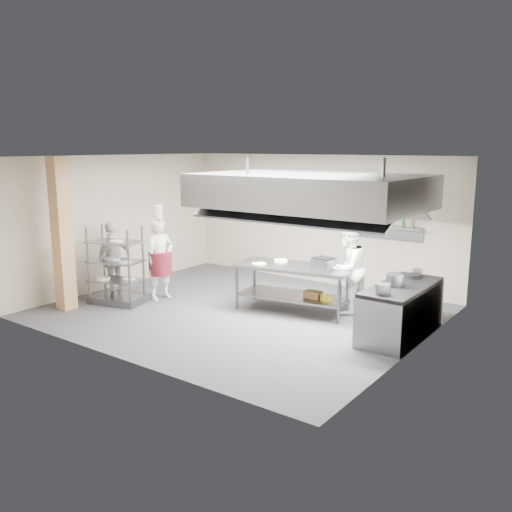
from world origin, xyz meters
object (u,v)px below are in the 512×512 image
Objects in this scene: chef_plating at (114,259)px; cooking_range at (401,312)px; chef_head at (160,259)px; stockpot at (395,280)px; chef_line at (348,269)px; island at (293,288)px; pass_rack at (116,265)px; griddle at (324,264)px.

cooking_range is at bearing 94.07° from chef_plating.
chef_head is (-4.98, -0.77, 0.44)m from cooking_range.
chef_head is 5.88× the size of stockpot.
chef_plating is (-4.63, -1.85, -0.06)m from chef_line.
island reaches higher than cooking_range.
chef_line is at bearing 148.32° from stockpot.
chef_head reaches higher than pass_rack.
island is 1.29× the size of chef_line.
griddle is at bearing -1.47° from island.
cooking_range is at bearing -71.24° from chef_head.
pass_rack is at bearing -164.21° from cooking_range.
chef_plating reaches higher than cooking_range.
pass_rack reaches higher than stockpot.
chef_line reaches higher than pass_rack.
griddle is (-0.31, -0.40, 0.13)m from chef_line.
pass_rack is at bearing 157.75° from chef_head.
chef_head is at bearing -153.39° from griddle.
stockpot is at bearing 65.26° from chef_line.
chef_line is at bearing 61.54° from griddle.
chef_head is (0.49, 0.77, 0.06)m from pass_rack.
griddle is at bearing 9.55° from pass_rack.
cooking_range is 1.14× the size of chef_line.
griddle is (-1.65, 0.26, 0.59)m from cooking_range.
pass_rack is 0.92m from chef_head.
chef_line is at bearing -58.59° from chef_head.
chef_plating is 5.57× the size of stockpot.
cooking_range is at bearing 0.02° from pass_rack.
chef_plating reaches higher than stockpot.
pass_rack is 0.93× the size of chef_head.
chef_head reaches higher than island.
chef_plating is at bearing 123.03° from chef_head.
chef_line is at bearing 18.15° from island.
chef_line is 4.39× the size of griddle.
chef_plating is at bearing 129.14° from pass_rack.
island is 5.66× the size of griddle.
chef_head reaches higher than chef_plating.
island is 3.65m from pass_rack.
stockpot is (5.38, 1.43, 0.20)m from pass_rack.
cooking_range is 1.56m from chef_line.
pass_rack is at bearing 47.67° from chef_plating.
chef_plating is 4.09× the size of griddle.
griddle is (3.82, 1.81, 0.21)m from pass_rack.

